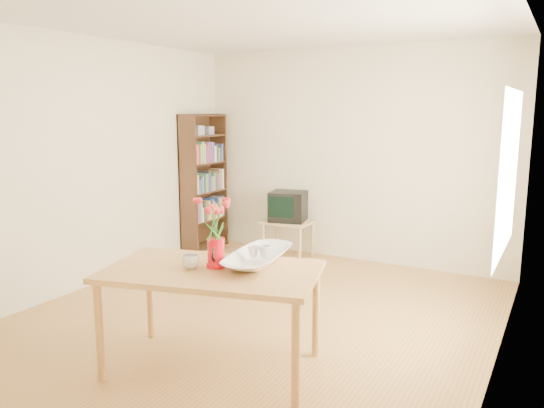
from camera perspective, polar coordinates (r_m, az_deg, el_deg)
The scene contains 11 objects.
room at distance 4.57m, azimuth -1.49°, elevation 3.12°, with size 4.50×4.50×4.50m.
table at distance 3.82m, azimuth -6.47°, elevation -8.02°, with size 1.66×1.21×0.75m.
tv_stand at distance 6.77m, azimuth 1.73°, elevation -2.42°, with size 0.60×0.45×0.46m.
bookshelf at distance 7.10m, azimuth -7.31°, elevation 1.82°, with size 0.28×0.70×1.80m.
pitcher at distance 3.81m, azimuth -6.02°, elevation -5.35°, with size 0.14×0.21×0.21m.
flowers at distance 3.74m, azimuth -6.12°, elevation -1.28°, with size 0.24×0.24×0.34m, color #DD343C, non-canonical shape.
mug at distance 3.82m, azimuth -8.72°, elevation -6.14°, with size 0.12×0.12×0.10m, color white.
bowl at distance 3.84m, azimuth -1.52°, elevation -2.85°, with size 0.52×0.52×0.49m, color white.
teacup_a at distance 3.87m, azimuth -2.03°, elevation -3.49°, with size 0.07×0.07×0.07m, color white.
teacup_b at distance 3.84m, azimuth -0.79°, elevation -3.52°, with size 0.08×0.08×0.07m, color white.
television at distance 6.73m, azimuth 1.79°, elevation -0.19°, with size 0.51×0.49×0.38m.
Camera 1 is at (2.35, -3.89, 1.86)m, focal length 35.00 mm.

